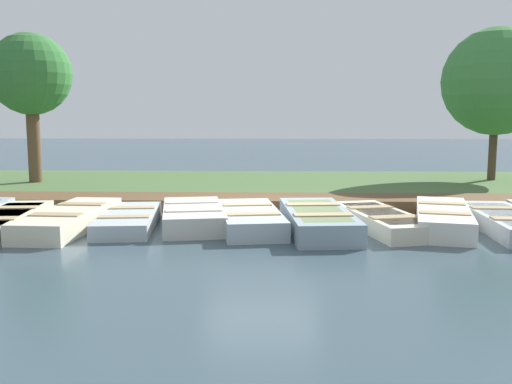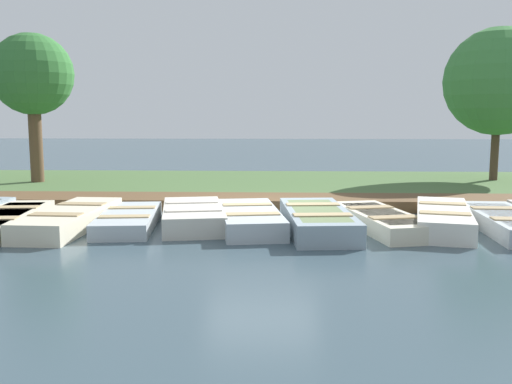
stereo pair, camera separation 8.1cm
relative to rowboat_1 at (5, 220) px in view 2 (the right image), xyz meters
The scene contains 14 objects.
ground_plane 5.33m from the rowboat_1, 105.16° to the left, with size 80.00×80.00×0.00m, color #384C56.
shore_bank 8.21m from the rowboat_1, 141.19° to the left, with size 8.00×24.00×0.14m.
dock_walkway 5.84m from the rowboat_1, 118.21° to the left, with size 1.48×22.15×0.27m.
rowboat_1 is the anchor object (origin of this frame).
rowboat_2 1.32m from the rowboat_1, 91.49° to the left, with size 3.41×1.21×0.41m.
rowboat_3 2.47m from the rowboat_1, 94.99° to the left, with size 2.93×1.35×0.33m.
rowboat_4 3.77m from the rowboat_1, 96.15° to the left, with size 2.94×1.66×0.42m.
rowboat_5 4.93m from the rowboat_1, 92.83° to the left, with size 3.16×1.56×0.40m.
rowboat_6 6.26m from the rowboat_1, 89.83° to the left, with size 3.33×1.46×0.44m.
rowboat_7 7.56m from the rowboat_1, 91.74° to the left, with size 3.27×1.71×0.36m.
rowboat_8 8.80m from the rowboat_1, 91.74° to the left, with size 3.39×1.74×0.44m.
rowboat_9 10.00m from the rowboat_1, 90.76° to the left, with size 3.29×1.19×0.36m.
park_tree_far_left 7.77m from the rowboat_1, 162.05° to the right, with size 2.53×2.53×4.77m.
park_tree_left 15.07m from the rowboat_1, 121.70° to the left, with size 3.44×3.44×5.03m.
Camera 2 is at (12.46, 0.34, 2.29)m, focal length 40.00 mm.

